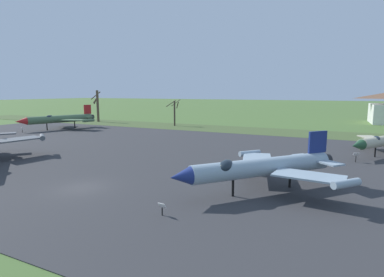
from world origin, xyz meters
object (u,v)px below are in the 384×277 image
object	(u,v)px
info_placard_rear_center	(162,208)
info_placard_rear_left	(22,129)
jet_fighter_rear_left	(60,119)
jet_fighter_rear_center	(262,167)
info_placard_front_right	(356,156)

from	to	relation	value
info_placard_rear_center	info_placard_rear_left	size ratio (longest dim) A/B	0.92
jet_fighter_rear_left	info_placard_rear_left	world-z (taller)	jet_fighter_rear_left
jet_fighter_rear_left	info_placard_rear_left	size ratio (longest dim) A/B	16.44
jet_fighter_rear_center	info_placard_rear_center	distance (m)	8.91
jet_fighter_rear_center	info_placard_rear_left	distance (m)	52.98
jet_fighter_rear_center	info_placard_rear_left	world-z (taller)	jet_fighter_rear_center
jet_fighter_rear_center	jet_fighter_rear_left	xyz separation A→B (m)	(-48.47, 22.53, 0.18)
info_placard_front_right	info_placard_rear_left	distance (m)	57.68
info_placard_front_right	jet_fighter_rear_left	distance (m)	56.00
jet_fighter_rear_left	info_placard_front_right	bearing A→B (deg)	-7.66
info_placard_rear_left	info_placard_front_right	bearing A→B (deg)	-0.33
jet_fighter_rear_center	info_placard_rear_center	world-z (taller)	jet_fighter_rear_center
info_placard_front_right	info_placard_rear_center	size ratio (longest dim) A/B	1.28
info_placard_front_right	info_placard_rear_left	size ratio (longest dim) A/B	1.18
jet_fighter_rear_center	jet_fighter_rear_left	distance (m)	53.45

